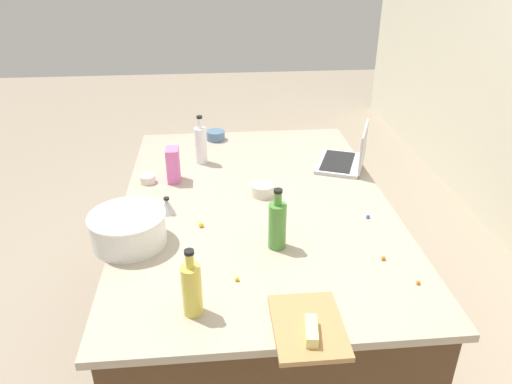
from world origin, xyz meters
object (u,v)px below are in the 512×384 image
object	(u,v)px
bottle_vinegar	(201,144)
cutting_board	(308,326)
laptop	(347,158)
ramekin_small	(263,190)
bottle_olive	(277,224)
kitchen_timer	(167,206)
candy_bag	(173,165)
ramekin_medium	(216,135)
bottle_oil	(192,288)
ramekin_wide	(148,179)
mixing_bowl_large	(128,228)
butter_stick_left	(311,331)

from	to	relation	value
bottle_vinegar	cutting_board	world-z (taller)	bottle_vinegar
laptop	ramekin_small	bearing A→B (deg)	-58.95
bottle_olive	cutting_board	world-z (taller)	bottle_olive
kitchen_timer	candy_bag	size ratio (longest dim) A/B	0.45
ramekin_medium	ramekin_small	bearing A→B (deg)	15.77
bottle_oil	ramekin_wide	xyz separation A→B (m)	(-0.96, -0.24, -0.08)
laptop	ramekin_medium	world-z (taller)	laptop
ramekin_small	candy_bag	size ratio (longest dim) A/B	0.63
cutting_board	kitchen_timer	size ratio (longest dim) A/B	3.81
mixing_bowl_large	bottle_olive	world-z (taller)	bottle_olive
laptop	bottle_olive	distance (m)	0.85
cutting_board	ramekin_wide	bearing A→B (deg)	-150.92
ramekin_small	bottle_olive	bearing A→B (deg)	1.36
ramekin_small	bottle_vinegar	bearing A→B (deg)	-144.49
bottle_vinegar	bottle_oil	xyz separation A→B (m)	(1.18, -0.02, -0.01)
kitchen_timer	mixing_bowl_large	bearing A→B (deg)	-30.86
bottle_vinegar	bottle_oil	distance (m)	1.18
bottle_vinegar	ramekin_wide	xyz separation A→B (m)	(0.22, -0.26, -0.09)
laptop	bottle_oil	xyz separation A→B (m)	(1.07, -0.78, 0.05)
bottle_oil	cutting_board	distance (m)	0.38
bottle_oil	candy_bag	world-z (taller)	bottle_oil
mixing_bowl_large	bottle_oil	size ratio (longest dim) A/B	1.25
bottle_olive	cutting_board	size ratio (longest dim) A/B	0.85
laptop	ramekin_small	distance (m)	0.55
bottle_vinegar	cutting_board	bearing A→B (deg)	14.46
ramekin_medium	bottle_olive	bearing A→B (deg)	10.52
mixing_bowl_large	cutting_board	world-z (taller)	mixing_bowl_large
candy_bag	bottle_olive	bearing A→B (deg)	34.62
ramekin_wide	mixing_bowl_large	bearing A→B (deg)	-1.72
laptop	ramekin_small	xyz separation A→B (m)	(0.29, -0.47, -0.02)
bottle_olive	cutting_board	distance (m)	0.47
bottle_olive	ramekin_medium	size ratio (longest dim) A/B	2.33
ramekin_small	kitchen_timer	bearing A→B (deg)	-73.18
butter_stick_left	ramekin_medium	xyz separation A→B (m)	(-1.66, -0.25, -0.01)
butter_stick_left	cutting_board	bearing A→B (deg)	180.00
cutting_board	ramekin_medium	distance (m)	1.63
cutting_board	ramekin_small	world-z (taller)	ramekin_small
ramekin_medium	candy_bag	world-z (taller)	candy_bag
bottle_oil	mixing_bowl_large	bearing A→B (deg)	-148.98
mixing_bowl_large	kitchen_timer	xyz separation A→B (m)	(-0.22, 0.13, -0.03)
laptop	candy_bag	distance (m)	0.90
butter_stick_left	kitchen_timer	bearing A→B (deg)	-149.31
bottle_olive	butter_stick_left	distance (m)	0.51
butter_stick_left	ramekin_wide	bearing A→B (deg)	-151.97
mixing_bowl_large	bottle_vinegar	size ratio (longest dim) A/B	1.16
bottle_vinegar	ramekin_small	size ratio (longest dim) A/B	2.43
bottle_oil	laptop	bearing A→B (deg)	143.77
butter_stick_left	bottle_oil	bearing A→B (deg)	-113.79
bottle_vinegar	ramekin_small	distance (m)	0.50
bottle_olive	ramekin_medium	world-z (taller)	bottle_olive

